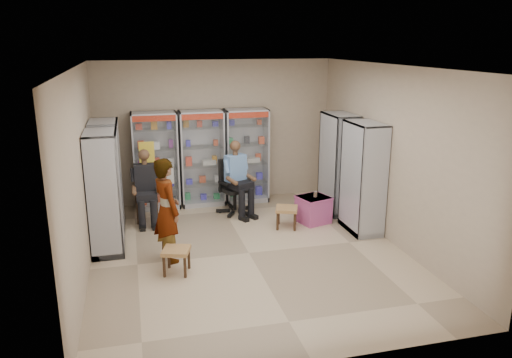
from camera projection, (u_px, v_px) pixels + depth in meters
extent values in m
plane|color=tan|center=(249.00, 253.00, 8.21)|extent=(6.00, 6.00, 0.00)
cube|color=tan|center=(216.00, 132.00, 10.61)|extent=(5.00, 0.02, 3.00)
cube|color=tan|center=(318.00, 234.00, 5.01)|extent=(5.00, 0.02, 3.00)
cube|color=tan|center=(81.00, 175.00, 7.22)|extent=(0.02, 6.00, 3.00)
cube|color=tan|center=(393.00, 156.00, 8.40)|extent=(0.02, 6.00, 3.00)
cube|color=silver|center=(248.00, 67.00, 7.41)|extent=(5.00, 6.00, 0.02)
cube|color=#9EA1A5|center=(156.00, 161.00, 10.18)|extent=(0.90, 0.50, 2.00)
cube|color=#A7A8AE|center=(202.00, 158.00, 10.41)|extent=(0.90, 0.50, 2.00)
cube|color=#B6B8BD|center=(246.00, 156.00, 10.63)|extent=(0.90, 0.50, 2.00)
cube|color=#B5B7BC|center=(338.00, 164.00, 9.96)|extent=(0.90, 0.50, 2.00)
cube|color=#A8ABAF|center=(363.00, 178.00, 8.94)|extent=(0.90, 0.50, 2.00)
cube|color=#A5A7AC|center=(107.00, 175.00, 9.09)|extent=(0.90, 0.50, 2.00)
cube|color=#9FA0A5|center=(105.00, 193.00, 8.07)|extent=(0.90, 0.50, 2.00)
cube|color=#302012|center=(146.00, 197.00, 9.58)|extent=(0.42, 0.42, 0.94)
cube|color=black|center=(235.00, 187.00, 9.99)|extent=(0.79, 0.79, 1.11)
cube|color=#B44891|center=(313.00, 209.00, 9.54)|extent=(0.66, 0.64, 0.51)
cylinder|color=#561807|center=(315.00, 194.00, 9.46)|extent=(0.07, 0.07, 0.10)
cube|color=tan|center=(287.00, 217.00, 9.28)|extent=(0.51, 0.51, 0.39)
cube|color=#A87447|center=(177.00, 261.00, 7.47)|extent=(0.48, 0.48, 0.39)
imported|color=gray|center=(167.00, 210.00, 7.75)|extent=(0.58, 0.70, 1.66)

